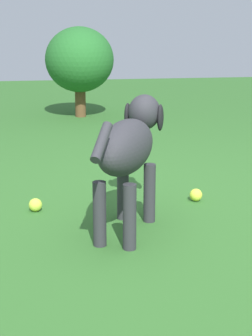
# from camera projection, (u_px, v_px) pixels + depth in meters

# --- Properties ---
(ground) EXTENTS (14.00, 14.00, 0.00)m
(ground) POSITION_uv_depth(u_px,v_px,m) (169.00, 222.00, 2.49)
(ground) COLOR #2D6026
(dog) EXTENTS (0.78, 0.45, 0.58)m
(dog) POSITION_uv_depth(u_px,v_px,m) (129.00, 146.00, 2.31)
(dog) COLOR #2D2D33
(dog) RESTS_ON ground
(tennis_ball_1) EXTENTS (0.07, 0.07, 0.07)m
(tennis_ball_1) POSITION_uv_depth(u_px,v_px,m) (35.00, 205.00, 2.62)
(tennis_ball_1) COLOR #C4DF41
(tennis_ball_1) RESTS_ON ground
(tennis_ball_2) EXTENTS (0.07, 0.07, 0.07)m
(tennis_ball_2) POSITION_uv_depth(u_px,v_px,m) (196.00, 195.00, 2.78)
(tennis_ball_2) COLOR #D2E33D
(tennis_ball_2) RESTS_ON ground
(shrub_near) EXTENTS (0.76, 0.68, 0.89)m
(shrub_near) POSITION_uv_depth(u_px,v_px,m) (79.00, 60.00, 5.27)
(shrub_near) COLOR brown
(shrub_near) RESTS_ON ground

